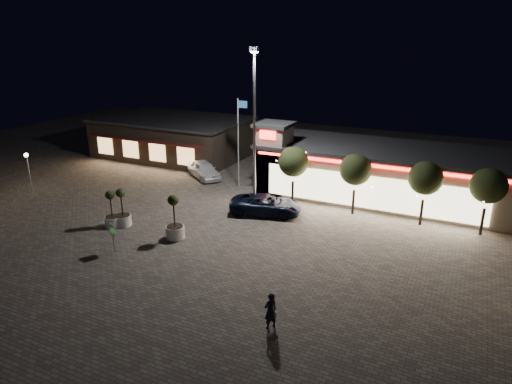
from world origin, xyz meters
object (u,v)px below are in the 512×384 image
at_px(pedestrian, 271,311).
at_px(valet_sign, 113,232).
at_px(planter_mid, 112,215).
at_px(pickup_truck, 266,205).
at_px(planter_left, 123,214).
at_px(white_sedan, 204,170).

relative_size(pedestrian, valet_sign, 0.98).
relative_size(planter_mid, valet_sign, 1.45).
distance_m(pickup_truck, planter_left, 10.64).
xyz_separation_m(white_sedan, valet_sign, (3.17, -16.02, 0.50)).
relative_size(planter_left, valet_sign, 1.50).
distance_m(white_sedan, valet_sign, 16.34).
height_order(white_sedan, planter_left, planter_left).
bearing_deg(valet_sign, planter_mid, 133.23).
bearing_deg(planter_left, white_sedan, 93.76).
distance_m(pedestrian, valet_sign, 12.66).
bearing_deg(planter_mid, white_sedan, 91.20).
relative_size(white_sedan, planter_left, 1.70).
distance_m(white_sedan, pedestrian, 24.53).
xyz_separation_m(pedestrian, planter_mid, (-15.18, 6.12, -0.08)).
height_order(pedestrian, valet_sign, valet_sign).
height_order(planter_left, planter_mid, planter_left).
distance_m(pickup_truck, planter_mid, 11.37).
distance_m(pedestrian, planter_mid, 16.37).
xyz_separation_m(pedestrian, valet_sign, (-12.28, 3.03, 0.39)).
bearing_deg(pedestrian, planter_mid, -77.23).
xyz_separation_m(planter_mid, valet_sign, (2.90, -3.09, 0.48)).
bearing_deg(white_sedan, planter_left, -140.25).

